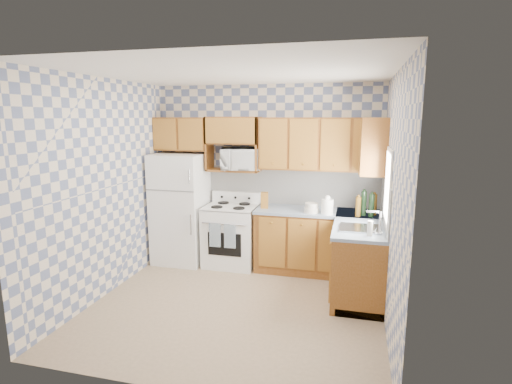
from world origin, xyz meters
TOP-DOWN VIEW (x-y plane):
  - floor at (0.00, 0.00)m, footprint 3.40×3.40m
  - back_wall at (0.00, 1.60)m, footprint 3.40×0.02m
  - right_wall at (1.70, 0.00)m, footprint 0.02×3.20m
  - backsplash_back at (0.40, 1.59)m, footprint 2.60×0.02m
  - backsplash_right at (1.69, 0.80)m, footprint 0.02×1.60m
  - refrigerator at (-1.27, 1.25)m, footprint 0.75×0.70m
  - stove_body at (-0.47, 1.28)m, footprint 0.76×0.65m
  - cooktop at (-0.47, 1.28)m, footprint 0.76×0.65m
  - backguard at (-0.47, 1.55)m, footprint 0.76×0.08m
  - dish_towel_left at (-0.60, 0.93)m, footprint 0.17×0.02m
  - dish_towel_right at (-0.38, 0.93)m, footprint 0.17×0.02m
  - base_cabinets_back at (0.82, 1.30)m, footprint 1.75×0.60m
  - base_cabinets_right at (1.40, 0.80)m, footprint 0.60×1.60m
  - countertop_back at (0.82, 1.30)m, footprint 1.77×0.63m
  - countertop_right at (1.40, 0.80)m, footprint 0.63×1.60m
  - upper_cabinets_back at (0.82, 1.44)m, footprint 1.75×0.33m
  - upper_cabinets_fridge at (-1.29, 1.44)m, footprint 0.82×0.33m
  - upper_cabinets_right at (1.53, 1.25)m, footprint 0.33×0.70m
  - microwave_shelf at (-0.47, 1.44)m, footprint 0.80×0.33m
  - microwave at (-0.35, 1.41)m, footprint 0.66×0.53m
  - sink at (1.40, 0.45)m, footprint 0.48×0.40m
  - window at (1.69, 0.45)m, footprint 0.02×0.66m
  - bottle_0 at (1.44, 1.16)m, footprint 0.07×0.07m
  - bottle_1 at (1.54, 1.10)m, footprint 0.07×0.07m
  - bottle_2 at (1.58, 1.20)m, footprint 0.07×0.07m
  - bottle_3 at (1.37, 1.08)m, footprint 0.07×0.07m
  - knife_block at (0.05, 1.26)m, footprint 0.12×0.12m
  - electric_kettle at (0.96, 1.10)m, footprint 0.16×0.16m
  - food_containers at (0.75, 1.14)m, footprint 0.20×0.20m
  - soap_bottle at (1.50, 0.20)m, footprint 0.06×0.06m

SIDE VIEW (x-z plane):
  - floor at x=0.00m, z-range 0.00..0.00m
  - base_cabinets_back at x=0.82m, z-range 0.00..0.88m
  - base_cabinets_right at x=1.40m, z-range 0.00..0.88m
  - stove_body at x=-0.47m, z-range 0.00..0.90m
  - dish_towel_left at x=-0.60m, z-range 0.38..0.73m
  - dish_towel_right at x=-0.38m, z-range 0.38..0.73m
  - refrigerator at x=-1.27m, z-range 0.00..1.68m
  - countertop_back at x=0.82m, z-range 0.88..0.92m
  - countertop_right at x=1.40m, z-range 0.88..0.92m
  - cooktop at x=-0.47m, z-range 0.89..0.92m
  - sink at x=1.40m, z-range 0.91..0.94m
  - food_containers at x=0.75m, z-range 0.92..1.05m
  - backguard at x=-0.47m, z-range 0.92..1.08m
  - soap_bottle at x=1.50m, z-range 0.92..1.09m
  - electric_kettle at x=0.96m, z-range 0.92..1.13m
  - knife_block at x=0.05m, z-range 0.92..1.15m
  - bottle_3 at x=1.37m, z-range 0.92..1.19m
  - bottle_2 at x=1.58m, z-range 0.92..1.21m
  - bottle_1 at x=1.54m, z-range 0.92..1.23m
  - bottle_0 at x=1.44m, z-range 0.92..1.25m
  - backsplash_back at x=0.40m, z-range 0.92..1.48m
  - backsplash_right at x=1.69m, z-range 0.92..1.48m
  - back_wall at x=0.00m, z-range 0.00..2.70m
  - right_wall at x=1.70m, z-range 0.00..2.70m
  - microwave_shelf at x=-0.47m, z-range 1.42..1.45m
  - window at x=1.69m, z-range 1.02..1.88m
  - microwave at x=-0.35m, z-range 1.45..1.77m
  - upper_cabinets_back at x=0.82m, z-range 1.48..2.22m
  - upper_cabinets_right at x=1.53m, z-range 1.48..2.22m
  - upper_cabinets_fridge at x=-1.29m, z-range 1.72..2.22m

